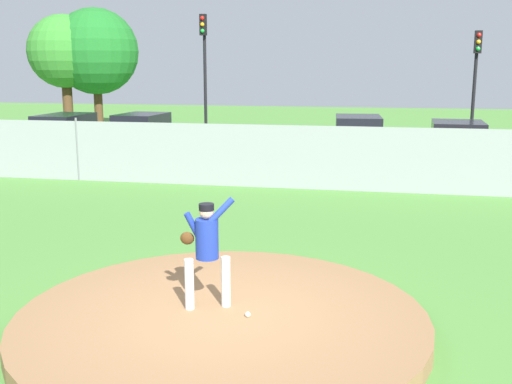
{
  "coord_description": "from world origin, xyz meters",
  "views": [
    {
      "loc": [
        2.01,
        -7.65,
        3.61
      ],
      "look_at": [
        -0.16,
        3.19,
        1.3
      ],
      "focal_mm": 42.83,
      "sensor_mm": 36.0,
      "label": 1
    }
  ],
  "objects_px": {
    "parked_car_red": "(457,147)",
    "parked_car_navy": "(142,137)",
    "baseball": "(248,314)",
    "parked_car_slate": "(358,142)",
    "traffic_light_near": "(204,59)",
    "pitcher_youth": "(206,244)",
    "traffic_light_far": "(476,70)",
    "parked_car_teal": "(65,138)",
    "traffic_cone_orange": "(281,159)"
  },
  "relations": [
    {
      "from": "parked_car_navy",
      "to": "parked_car_slate",
      "type": "relative_size",
      "value": 0.98
    },
    {
      "from": "baseball",
      "to": "parked_car_teal",
      "type": "relative_size",
      "value": 0.02
    },
    {
      "from": "baseball",
      "to": "parked_car_red",
      "type": "bearing_deg",
      "value": 73.3
    },
    {
      "from": "parked_car_teal",
      "to": "parked_car_navy",
      "type": "bearing_deg",
      "value": 15.09
    },
    {
      "from": "parked_car_red",
      "to": "parked_car_navy",
      "type": "bearing_deg",
      "value": 177.62
    },
    {
      "from": "pitcher_youth",
      "to": "parked_car_teal",
      "type": "xyz_separation_m",
      "value": [
        -9.71,
        14.04,
        -0.37
      ]
    },
    {
      "from": "parked_car_teal",
      "to": "traffic_cone_orange",
      "type": "relative_size",
      "value": 7.97
    },
    {
      "from": "baseball",
      "to": "parked_car_navy",
      "type": "distance_m",
      "value": 16.8
    },
    {
      "from": "parked_car_navy",
      "to": "traffic_cone_orange",
      "type": "distance_m",
      "value": 5.8
    },
    {
      "from": "parked_car_slate",
      "to": "traffic_light_near",
      "type": "bearing_deg",
      "value": 149.79
    },
    {
      "from": "traffic_cone_orange",
      "to": "baseball",
      "type": "bearing_deg",
      "value": -82.81
    },
    {
      "from": "parked_car_slate",
      "to": "parked_car_teal",
      "type": "bearing_deg",
      "value": -176.39
    },
    {
      "from": "baseball",
      "to": "parked_car_red",
      "type": "xyz_separation_m",
      "value": [
        4.36,
        14.55,
        0.5
      ]
    },
    {
      "from": "pitcher_youth",
      "to": "parked_car_navy",
      "type": "bearing_deg",
      "value": 114.75
    },
    {
      "from": "parked_car_slate",
      "to": "traffic_light_far",
      "type": "relative_size",
      "value": 0.85
    },
    {
      "from": "baseball",
      "to": "traffic_light_far",
      "type": "distance_m",
      "value": 20.12
    },
    {
      "from": "baseball",
      "to": "parked_car_slate",
      "type": "xyz_separation_m",
      "value": [
        0.92,
        14.97,
        0.54
      ]
    },
    {
      "from": "parked_car_slate",
      "to": "traffic_cone_orange",
      "type": "height_order",
      "value": "parked_car_slate"
    },
    {
      "from": "traffic_cone_orange",
      "to": "parked_car_navy",
      "type": "bearing_deg",
      "value": 170.24
    },
    {
      "from": "parked_car_red",
      "to": "parked_car_teal",
      "type": "bearing_deg",
      "value": -178.9
    },
    {
      "from": "parked_car_slate",
      "to": "traffic_light_near",
      "type": "height_order",
      "value": "traffic_light_near"
    },
    {
      "from": "pitcher_youth",
      "to": "traffic_light_near",
      "type": "distance_m",
      "value": 19.73
    },
    {
      "from": "baseball",
      "to": "parked_car_slate",
      "type": "bearing_deg",
      "value": 86.47
    },
    {
      "from": "pitcher_youth",
      "to": "baseball",
      "type": "bearing_deg",
      "value": -19.46
    },
    {
      "from": "parked_car_navy",
      "to": "parked_car_slate",
      "type": "xyz_separation_m",
      "value": [
        8.39,
        -0.07,
        0.02
      ]
    },
    {
      "from": "parked_car_teal",
      "to": "traffic_light_near",
      "type": "distance_m",
      "value": 7.11
    },
    {
      "from": "parked_car_teal",
      "to": "traffic_light_near",
      "type": "xyz_separation_m",
      "value": [
        4.32,
        4.75,
        3.06
      ]
    },
    {
      "from": "parked_car_navy",
      "to": "parked_car_teal",
      "type": "distance_m",
      "value": 2.98
    },
    {
      "from": "traffic_light_near",
      "to": "traffic_light_far",
      "type": "bearing_deg",
      "value": 0.53
    },
    {
      "from": "traffic_light_far",
      "to": "traffic_cone_orange",
      "type": "bearing_deg",
      "value": -145.08
    },
    {
      "from": "parked_car_navy",
      "to": "parked_car_red",
      "type": "height_order",
      "value": "parked_car_navy"
    },
    {
      "from": "baseball",
      "to": "traffic_cone_orange",
      "type": "height_order",
      "value": "traffic_cone_orange"
    },
    {
      "from": "parked_car_navy",
      "to": "traffic_light_near",
      "type": "relative_size",
      "value": 0.72
    },
    {
      "from": "pitcher_youth",
      "to": "traffic_cone_orange",
      "type": "relative_size",
      "value": 2.9
    },
    {
      "from": "baseball",
      "to": "traffic_cone_orange",
      "type": "bearing_deg",
      "value": 97.19
    },
    {
      "from": "pitcher_youth",
      "to": "traffic_light_far",
      "type": "distance_m",
      "value": 19.97
    },
    {
      "from": "traffic_light_near",
      "to": "baseball",
      "type": "bearing_deg",
      "value": -72.45
    },
    {
      "from": "pitcher_youth",
      "to": "parked_car_slate",
      "type": "bearing_deg",
      "value": 83.98
    },
    {
      "from": "baseball",
      "to": "parked_car_navy",
      "type": "relative_size",
      "value": 0.02
    },
    {
      "from": "parked_car_slate",
      "to": "parked_car_navy",
      "type": "bearing_deg",
      "value": 179.55
    },
    {
      "from": "parked_car_navy",
      "to": "parked_car_red",
      "type": "xyz_separation_m",
      "value": [
        11.83,
        -0.49,
        -0.02
      ]
    },
    {
      "from": "pitcher_youth",
      "to": "parked_car_navy",
      "type": "xyz_separation_m",
      "value": [
        -6.83,
        14.82,
        -0.36
      ]
    },
    {
      "from": "parked_car_teal",
      "to": "pitcher_youth",
      "type": "bearing_deg",
      "value": -55.34
    },
    {
      "from": "parked_car_red",
      "to": "traffic_light_near",
      "type": "relative_size",
      "value": 0.72
    },
    {
      "from": "traffic_light_near",
      "to": "parked_car_red",
      "type": "bearing_deg",
      "value": -23.28
    },
    {
      "from": "pitcher_youth",
      "to": "traffic_light_far",
      "type": "bearing_deg",
      "value": 72.11
    },
    {
      "from": "parked_car_navy",
      "to": "baseball",
      "type": "bearing_deg",
      "value": -63.61
    },
    {
      "from": "baseball",
      "to": "parked_car_red",
      "type": "height_order",
      "value": "parked_car_red"
    },
    {
      "from": "parked_car_red",
      "to": "traffic_light_near",
      "type": "bearing_deg",
      "value": 156.72
    },
    {
      "from": "traffic_light_near",
      "to": "traffic_light_far",
      "type": "relative_size",
      "value": 1.16
    }
  ]
}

